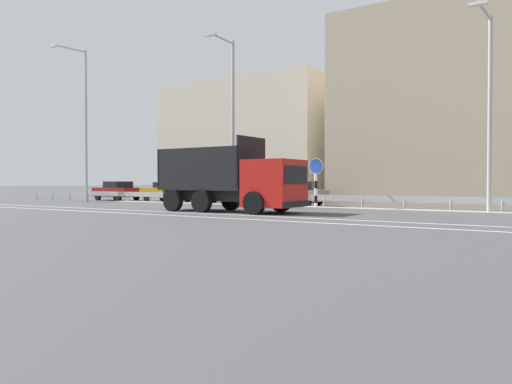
% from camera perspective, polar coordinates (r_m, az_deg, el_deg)
% --- Properties ---
extents(ground_plane, '(320.00, 320.00, 0.00)m').
position_cam_1_polar(ground_plane, '(24.90, 3.01, -2.20)').
color(ground_plane, '#424244').
extents(lane_strip_0, '(49.68, 0.16, 0.01)m').
position_cam_1_polar(lane_strip_0, '(23.01, -5.80, -2.47)').
color(lane_strip_0, silver).
rests_on(lane_strip_0, ground_plane).
extents(lane_strip_1, '(49.68, 0.16, 0.01)m').
position_cam_1_polar(lane_strip_1, '(21.62, -8.85, -2.71)').
color(lane_strip_1, silver).
rests_on(lane_strip_1, ground_plane).
extents(median_island, '(27.33, 1.10, 0.18)m').
position_cam_1_polar(median_island, '(26.32, 4.81, -1.82)').
color(median_island, gray).
rests_on(median_island, ground_plane).
extents(median_guardrail, '(49.68, 0.09, 0.78)m').
position_cam_1_polar(median_guardrail, '(27.11, 5.73, -0.72)').
color(median_guardrail, '#9EA0A5').
rests_on(median_guardrail, ground_plane).
extents(dump_truck, '(7.52, 2.81, 3.60)m').
position_cam_1_polar(dump_truck, '(23.83, -1.23, 0.77)').
color(dump_truck, red).
rests_on(dump_truck, ground_plane).
extents(median_road_sign, '(0.82, 0.16, 2.67)m').
position_cam_1_polar(median_road_sign, '(25.80, 6.86, 1.12)').
color(median_road_sign, white).
rests_on(median_road_sign, ground_plane).
extents(street_lamp_0, '(0.72, 2.62, 10.91)m').
position_cam_1_polar(street_lamp_0, '(38.00, -19.08, 7.95)').
color(street_lamp_0, '#ADADB2').
rests_on(street_lamp_0, ground_plane).
extents(street_lamp_1, '(0.71, 2.43, 9.42)m').
position_cam_1_polar(street_lamp_1, '(28.39, -2.83, 8.78)').
color(street_lamp_1, '#ADADB2').
rests_on(street_lamp_1, ground_plane).
extents(street_lamp_2, '(0.71, 2.79, 8.50)m').
position_cam_1_polar(street_lamp_2, '(23.51, 25.08, 9.22)').
color(street_lamp_2, '#ADADB2').
rests_on(street_lamp_2, ground_plane).
extents(parked_car_0, '(4.29, 2.15, 1.50)m').
position_cam_1_polar(parked_car_0, '(40.90, -15.57, 0.13)').
color(parked_car_0, maroon).
rests_on(parked_car_0, ground_plane).
extents(parked_car_1, '(4.32, 1.95, 1.44)m').
position_cam_1_polar(parked_car_1, '(37.42, -10.09, 0.04)').
color(parked_car_1, '#B27A14').
rests_on(parked_car_1, ground_plane).
extents(parked_car_2, '(4.42, 2.00, 1.51)m').
position_cam_1_polar(parked_car_2, '(33.65, -4.04, -0.05)').
color(parked_car_2, gray).
rests_on(parked_car_2, ground_plane).
extents(parked_car_3, '(3.98, 2.01, 1.48)m').
position_cam_1_polar(parked_car_3, '(30.52, 4.43, -0.19)').
color(parked_car_3, gray).
rests_on(parked_car_3, ground_plane).
extents(background_building_0, '(14.10, 8.70, 9.50)m').
position_cam_1_polar(background_building_0, '(41.80, -0.02, 5.67)').
color(background_building_0, beige).
rests_on(background_building_0, ground_plane).
extents(background_building_1, '(13.65, 12.00, 11.86)m').
position_cam_1_polar(background_building_1, '(35.17, 22.41, 8.37)').
color(background_building_1, tan).
rests_on(background_building_1, ground_plane).
extents(church_tower, '(3.60, 3.60, 14.61)m').
position_cam_1_polar(church_tower, '(49.10, 17.57, 7.25)').
color(church_tower, silver).
rests_on(church_tower, ground_plane).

